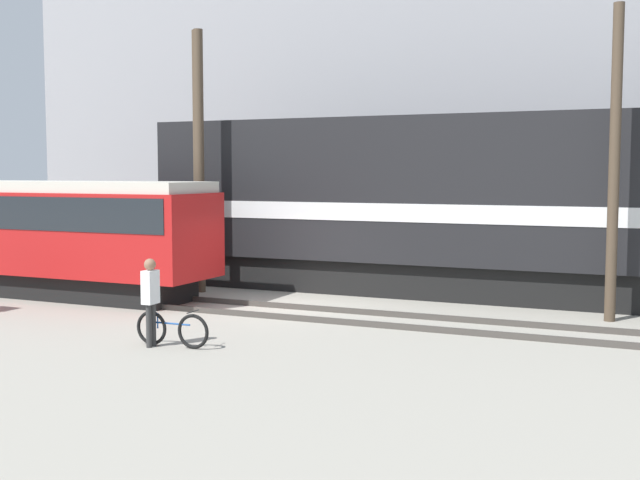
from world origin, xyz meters
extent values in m
plane|color=#9E998C|center=(0.00, 0.00, 0.00)|extent=(120.00, 120.00, 0.00)
cube|color=#47423D|center=(0.00, -1.52, 0.07)|extent=(60.00, 0.07, 0.14)
cube|color=#47423D|center=(0.00, -0.09, 0.07)|extent=(60.00, 0.07, 0.14)
cube|color=#47423D|center=(0.00, 3.11, 0.07)|extent=(60.00, 0.07, 0.14)
cube|color=#47423D|center=(0.00, 4.55, 0.07)|extent=(60.00, 0.07, 0.14)
cube|color=#99999E|center=(0.00, 11.60, 6.47)|extent=(31.77, 6.00, 12.94)
cube|color=black|center=(4.64, 3.83, 0.50)|extent=(18.80, 2.55, 1.00)
cube|color=black|center=(4.64, 3.83, 3.04)|extent=(20.44, 3.00, 4.08)
cube|color=white|center=(4.64, 3.83, 2.43)|extent=(20.03, 3.04, 0.50)
cube|color=black|center=(-7.86, -0.81, 0.35)|extent=(10.21, 2.00, 0.70)
cube|color=red|center=(-7.86, -0.81, 1.84)|extent=(11.61, 2.50, 2.28)
cube|color=#1E2328|center=(-7.86, -0.81, 2.43)|extent=(11.14, 2.54, 0.90)
cube|color=beige|center=(-7.86, -0.81, 3.13)|extent=(11.37, 2.38, 0.30)
torus|color=black|center=(0.52, -5.10, 0.35)|extent=(0.71, 0.09, 0.71)
torus|color=black|center=(-0.47, -5.13, 0.35)|extent=(0.71, 0.09, 0.71)
cylinder|color=#1E4C99|center=(0.03, -5.12, 0.48)|extent=(0.84, 0.06, 0.04)
cylinder|color=#1E4C99|center=(-0.32, -5.13, 0.51)|extent=(0.03, 0.03, 0.32)
cylinder|color=#262626|center=(0.52, -5.10, 0.76)|extent=(0.04, 0.44, 0.02)
cylinder|color=#333333|center=(-0.37, -5.20, 0.44)|extent=(0.11, 0.11, 0.88)
cylinder|color=#333333|center=(-0.37, -5.36, 0.44)|extent=(0.11, 0.11, 0.88)
cube|color=white|center=(-0.37, -5.28, 1.22)|extent=(0.23, 0.37, 0.68)
sphere|color=#8C664C|center=(-0.37, -5.28, 1.68)|extent=(0.24, 0.24, 0.24)
cylinder|color=#4C3D2D|center=(-3.61, 1.51, 3.82)|extent=(0.22, 0.22, 7.63)
cylinder|color=#4C3D2D|center=(-3.52, 1.51, 3.83)|extent=(0.27, 0.27, 7.65)
cylinder|color=#4C3D2D|center=(7.91, 1.51, 3.72)|extent=(0.25, 0.25, 7.44)
camera|label=1|loc=(9.33, -18.51, 3.55)|focal=45.00mm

